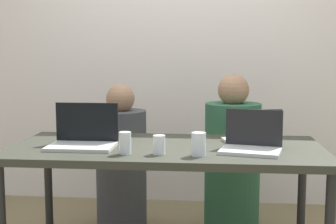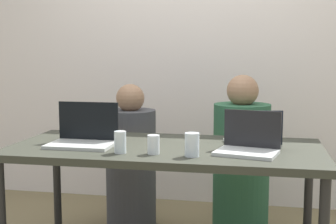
{
  "view_description": "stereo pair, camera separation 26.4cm",
  "coord_description": "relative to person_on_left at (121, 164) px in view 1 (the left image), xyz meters",
  "views": [
    {
      "loc": [
        0.24,
        -2.53,
        1.25
      ],
      "look_at": [
        0.0,
        0.08,
        0.92
      ],
      "focal_mm": 50.0,
      "sensor_mm": 36.0,
      "label": 1
    },
    {
      "loc": [
        0.51,
        -2.49,
        1.25
      ],
      "look_at": [
        0.0,
        0.08,
        0.92
      ],
      "focal_mm": 50.0,
      "sensor_mm": 36.0,
      "label": 2
    }
  ],
  "objects": [
    {
      "name": "back_wall",
      "position": [
        0.39,
        0.68,
        0.8
      ],
      "size": [
        4.5,
        0.1,
        2.52
      ],
      "primitive_type": "cube",
      "color": "silver",
      "rests_on": "ground"
    },
    {
      "name": "desk",
      "position": [
        0.39,
        -0.69,
        0.22
      ],
      "size": [
        1.72,
        0.79,
        0.74
      ],
      "color": "#2D2F26",
      "rests_on": "ground"
    },
    {
      "name": "person_on_left",
      "position": [
        0.0,
        0.0,
        0.0
      ],
      "size": [
        0.42,
        0.42,
        1.03
      ],
      "rotation": [
        0.0,
        0.0,
        3.32
      ],
      "color": "#414347",
      "rests_on": "ground"
    },
    {
      "name": "person_on_right",
      "position": [
        0.79,
        0.0,
        0.03
      ],
      "size": [
        0.43,
        0.43,
        1.1
      ],
      "rotation": [
        0.0,
        0.0,
        3.03
      ],
      "color": "#2C5C3E",
      "rests_on": "ground"
    },
    {
      "name": "laptop_front_right",
      "position": [
        0.85,
        -0.79,
        0.33
      ],
      "size": [
        0.34,
        0.28,
        0.21
      ],
      "rotation": [
        0.0,
        0.0,
        -0.23
      ],
      "color": "silver",
      "rests_on": "desk"
    },
    {
      "name": "laptop_front_left",
      "position": [
        -0.06,
        -0.75,
        0.33
      ],
      "size": [
        0.36,
        0.28,
        0.23
      ],
      "rotation": [
        0.0,
        0.0,
        -0.01
      ],
      "color": "#B4B8B4",
      "rests_on": "desk"
    },
    {
      "name": "laptop_back_right",
      "position": [
        0.87,
        -0.59,
        0.32
      ],
      "size": [
        0.33,
        0.27,
        0.2
      ],
      "rotation": [
        0.0,
        0.0,
        3.37
      ],
      "color": "silver",
      "rests_on": "desk"
    },
    {
      "name": "water_glass_right",
      "position": [
        0.58,
        -0.92,
        0.33
      ],
      "size": [
        0.07,
        0.07,
        0.12
      ],
      "color": "silver",
      "rests_on": "desk"
    },
    {
      "name": "water_glass_center",
      "position": [
        0.38,
        -0.9,
        0.32
      ],
      "size": [
        0.06,
        0.06,
        0.1
      ],
      "color": "white",
      "rests_on": "desk"
    },
    {
      "name": "water_glass_left",
      "position": [
        0.2,
        -0.92,
        0.33
      ],
      "size": [
        0.06,
        0.06,
        0.11
      ],
      "color": "silver",
      "rests_on": "desk"
    }
  ]
}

